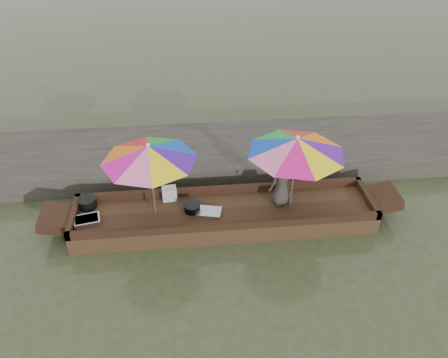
{
  "coord_description": "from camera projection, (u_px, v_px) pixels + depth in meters",
  "views": [
    {
      "loc": [
        -0.66,
        -6.48,
        5.66
      ],
      "look_at": [
        0.0,
        0.1,
        1.0
      ],
      "focal_mm": 35.0,
      "sensor_mm": 36.0,
      "label": 1
    }
  ],
  "objects": [
    {
      "name": "supply_bag",
      "position": [
        169.0,
        193.0,
        8.59
      ],
      "size": [
        0.3,
        0.24,
        0.26
      ],
      "primitive_type": "cube",
      "rotation": [
        0.0,
        0.0,
        0.09
      ],
      "color": "silver",
      "rests_on": "boat_hull"
    },
    {
      "name": "umbrella_bow",
      "position": [
        152.0,
        181.0,
        7.83
      ],
      "size": [
        1.85,
        1.85,
        1.55
      ],
      "primitive_type": null,
      "rotation": [
        0.0,
        0.0,
        0.09
      ],
      "color": "blue",
      "rests_on": "boat_hull"
    },
    {
      "name": "umbrella_stern",
      "position": [
        294.0,
        173.0,
        8.04
      ],
      "size": [
        2.01,
        2.01,
        1.55
      ],
      "primitive_type": null,
      "rotation": [
        0.0,
        0.0,
        0.13
      ],
      "color": "orange",
      "rests_on": "boat_hull"
    },
    {
      "name": "charcoal_grill",
      "position": [
        192.0,
        208.0,
        8.32
      ],
      "size": [
        0.31,
        0.31,
        0.14
      ],
      "primitive_type": "cylinder",
      "color": "black",
      "rests_on": "boat_hull"
    },
    {
      "name": "dock",
      "position": [
        215.0,
        154.0,
        10.23
      ],
      "size": [
        22.0,
        2.2,
        0.5
      ],
      "primitive_type": "cube",
      "color": "#2D2B26",
      "rests_on": "ground"
    },
    {
      "name": "tray_scallop",
      "position": [
        209.0,
        212.0,
        8.28
      ],
      "size": [
        0.52,
        0.41,
        0.06
      ],
      "primitive_type": "cube",
      "rotation": [
        0.0,
        0.0,
        -0.22
      ],
      "color": "silver",
      "rests_on": "boat_hull"
    },
    {
      "name": "water",
      "position": [
        225.0,
        223.0,
        8.59
      ],
      "size": [
        80.0,
        80.0,
        0.0
      ],
      "primitive_type": "plane",
      "color": "#323F20",
      "rests_on": "ground"
    },
    {
      "name": "vendor",
      "position": [
        282.0,
        180.0,
        8.27
      ],
      "size": [
        0.63,
        0.57,
        1.07
      ],
      "primitive_type": "imported",
      "rotation": [
        0.0,
        0.0,
        3.69
      ],
      "color": "#36302D",
      "rests_on": "boat_hull"
    },
    {
      "name": "tray_crayfish",
      "position": [
        87.0,
        220.0,
        8.06
      ],
      "size": [
        0.52,
        0.41,
        0.09
      ],
      "primitive_type": "cube",
      "rotation": [
        0.0,
        0.0,
        0.2
      ],
      "color": "silver",
      "rests_on": "boat_hull"
    },
    {
      "name": "cooking_pot",
      "position": [
        87.0,
        203.0,
        8.41
      ],
      "size": [
        0.36,
        0.36,
        0.19
      ],
      "primitive_type": "cylinder",
      "color": "black",
      "rests_on": "boat_hull"
    },
    {
      "name": "boat_hull",
      "position": [
        225.0,
        217.0,
        8.49
      ],
      "size": [
        5.76,
        1.2,
        0.35
      ],
      "primitive_type": "cube",
      "color": "black",
      "rests_on": "water"
    }
  ]
}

